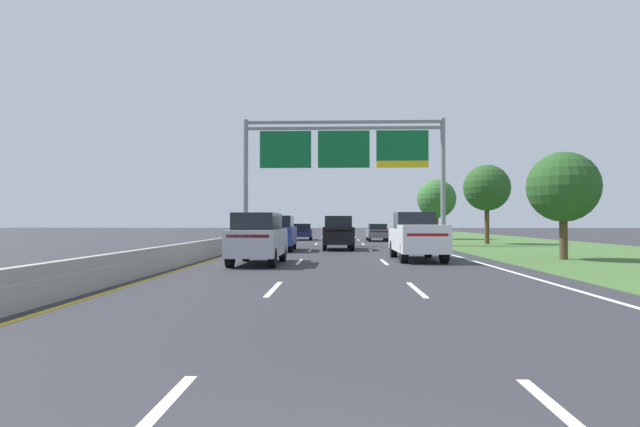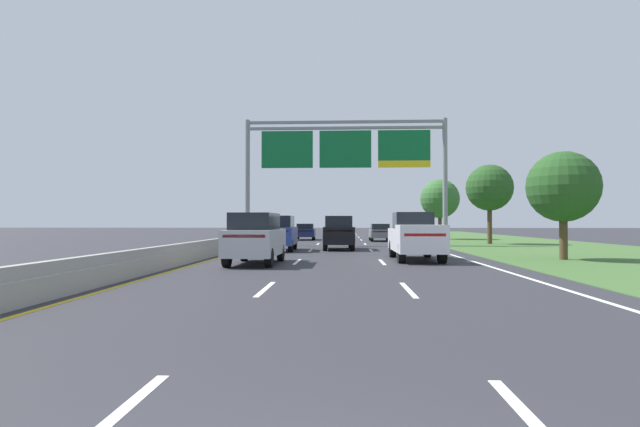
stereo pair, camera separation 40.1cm
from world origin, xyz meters
TOP-DOWN VIEW (x-y plane):
  - ground_plane at (0.00, 35.00)m, footprint 220.00×220.00m
  - lane_striping at (0.00, 34.54)m, footprint 11.96×106.00m
  - grass_verge_right at (13.95, 35.00)m, footprint 14.00×110.00m
  - median_barrier_concrete at (-6.60, 35.00)m, footprint 0.60×110.00m
  - overhead_sign_gantry at (0.30, 35.08)m, footprint 15.06×0.42m
  - pickup_truck_white at (3.46, 20.83)m, footprint 2.03×5.41m
  - car_navy_left_lane_sedan at (-3.53, 46.41)m, footprint 1.94×4.45m
  - car_silver_left_lane_suv at (-3.46, 18.22)m, footprint 1.97×4.73m
  - car_black_centre_lane_suv at (-0.15, 29.46)m, footprint 2.01×4.74m
  - car_blue_left_lane_suv at (-3.73, 28.04)m, footprint 2.00×4.74m
  - car_grey_right_lane_sedan at (3.46, 43.75)m, footprint 1.83×4.40m
  - roadside_tree_near at (10.24, 21.12)m, footprint 3.24×3.24m
  - roadside_tree_mid at (11.60, 37.73)m, footprint 3.63×3.63m
  - roadside_tree_far at (9.81, 48.80)m, footprint 3.90×3.90m

SIDE VIEW (x-z plane):
  - ground_plane at x=0.00m, z-range 0.00..0.00m
  - lane_striping at x=0.00m, z-range 0.00..0.01m
  - grass_verge_right at x=13.95m, z-range 0.00..0.02m
  - median_barrier_concrete at x=-6.60m, z-range -0.07..0.78m
  - car_navy_left_lane_sedan at x=-3.53m, z-range 0.03..1.60m
  - car_grey_right_lane_sedan at x=3.46m, z-range 0.03..1.60m
  - pickup_truck_white at x=3.46m, z-range -0.03..2.17m
  - car_silver_left_lane_suv at x=-3.46m, z-range 0.04..2.15m
  - car_black_centre_lane_suv at x=-0.15m, z-range 0.04..2.15m
  - car_blue_left_lane_suv at x=-3.73m, z-range 0.04..2.15m
  - roadside_tree_near at x=10.24m, z-range 0.85..5.84m
  - roadside_tree_far at x=9.81m, z-range 1.04..7.06m
  - roadside_tree_mid at x=11.60m, z-range 1.29..7.53m
  - overhead_sign_gantry at x=0.30m, z-range 1.99..11.41m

